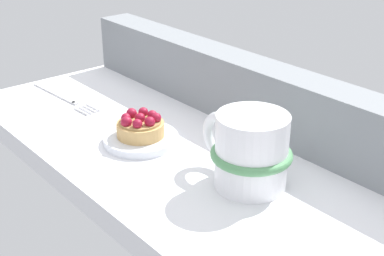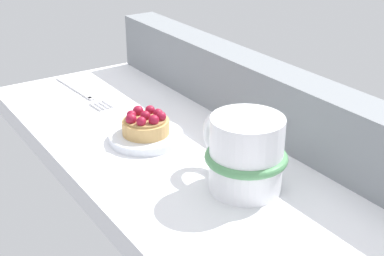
{
  "view_description": "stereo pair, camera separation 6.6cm",
  "coord_description": "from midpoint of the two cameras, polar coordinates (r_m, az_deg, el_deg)",
  "views": [
    {
      "loc": [
        49.46,
        -40.18,
        32.79
      ],
      "look_at": [
        3.3,
        -1.56,
        4.73
      ],
      "focal_mm": 50.89,
      "sensor_mm": 36.0,
      "label": 1
    },
    {
      "loc": [
        53.43,
        -34.87,
        32.79
      ],
      "look_at": [
        3.3,
        -1.56,
        4.73
      ],
      "focal_mm": 50.89,
      "sensor_mm": 36.0,
      "label": 2
    }
  ],
  "objects": [
    {
      "name": "dessert_fork",
      "position": [
        0.91,
        -9.5,
        3.69
      ],
      "size": [
        17.61,
        2.73,
        0.6
      ],
      "color": "silver",
      "rests_on": "ground_plane"
    },
    {
      "name": "ground_plane",
      "position": [
        0.72,
        2.21,
        -3.39
      ],
      "size": [
        73.83,
        31.25,
        3.19
      ],
      "primitive_type": "cube",
      "color": "white"
    },
    {
      "name": "raspberry_tart",
      "position": [
        0.73,
        -2.3,
        0.39
      ],
      "size": [
        6.38,
        6.38,
        3.34
      ],
      "color": "tan",
      "rests_on": "dessert_plate"
    },
    {
      "name": "window_rail_back",
      "position": [
        0.77,
        10.0,
        3.23
      ],
      "size": [
        72.35,
        5.79,
        9.29
      ],
      "primitive_type": "cube",
      "color": "gray",
      "rests_on": "ground_plane"
    },
    {
      "name": "coffee_mug",
      "position": [
        0.62,
        8.75,
        -2.7
      ],
      "size": [
        12.79,
        9.41,
        8.87
      ],
      "color": "white",
      "rests_on": "ground_plane"
    },
    {
      "name": "dessert_plate",
      "position": [
        0.74,
        -2.27,
        -1.0
      ],
      "size": [
        10.07,
        10.07,
        1.07
      ],
      "color": "silver",
      "rests_on": "ground_plane"
    }
  ]
}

